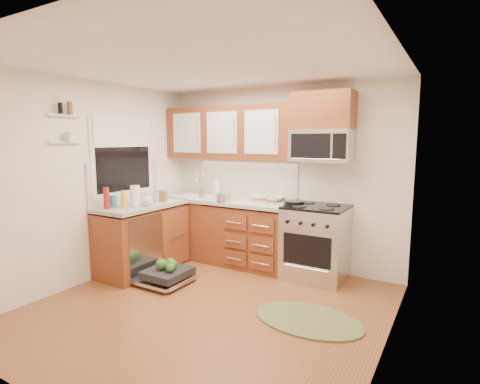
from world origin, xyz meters
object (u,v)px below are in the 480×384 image
Objects in this scene: microwave at (322,146)px; rug at (308,320)px; paper_towel_roll at (135,196)px; bowl_b at (260,197)px; sink at (194,204)px; cutting_board at (262,200)px; upper_cabinets at (228,133)px; range at (316,242)px; skillet at (294,203)px; dishwasher at (165,276)px; bowl_a at (273,199)px; cup at (271,197)px; stock_pot at (223,197)px.

rug is at bearing -75.16° from microwave.
microwave reaches higher than rug.
paper_towel_roll reaches higher than bowl_b.
sink is 1.12m from cutting_board.
upper_cabinets is 1.61m from paper_towel_roll.
paper_towel_roll is at bearing -118.25° from upper_cabinets.
microwave is 1.23× the size of sink.
range is 0.58m from skillet.
bowl_b is (1.17, 1.25, -0.09)m from paper_towel_roll.
microwave reaches higher than sink.
sink reaches higher than dishwasher.
upper_cabinets is 7.63× the size of bowl_a.
dishwasher is at bearing -143.73° from range.
paper_towel_roll is at bearing -136.27° from cutting_board.
dishwasher is at bearing -139.90° from skillet.
rug is (1.88, -0.02, -0.09)m from dishwasher.
sink is at bearing 109.20° from dishwasher.
bowl_a is (0.14, 0.06, 0.02)m from cutting_board.
dishwasher is 2.61× the size of paper_towel_roll.
upper_cabinets is 1.99m from range.
upper_cabinets is at bearing 174.11° from range.
cutting_board is at bearing -45.36° from bowl_b.
range is 1.03m from bowl_b.
cup is (1.18, 0.23, 0.17)m from sink.
range is 1.36× the size of dishwasher.
upper_cabinets is 17.46× the size of cup.
stock_pot is 0.70m from bowl_a.
dishwasher is at bearing -5.89° from paper_towel_roll.
cutting_board is (0.44, 0.32, -0.05)m from stock_pot.
bowl_a is 0.08m from cup.
cutting_board is at bearing 132.74° from rug.
skillet is 0.65m from bowl_b.
range is 3.78× the size of cutting_board.
upper_cabinets is at bearing 111.07° from stock_pot.
bowl_b is (-0.61, 0.24, -0.00)m from skillet.
cup is at bearing 59.66° from dishwasher.
rug is 1.57m from skillet.
rug is 1.99m from cup.
stock_pot is 0.67m from cup.
rug is at bearing -0.59° from dishwasher.
rug is 1.92m from bowl_a.
range is 1.28m from rug.
sink is (-1.93, -0.13, -0.90)m from microwave.
range is at bearing -5.89° from upper_cabinets.
cup is (0.52, 0.43, -0.02)m from stock_pot.
dishwasher is at bearing -140.93° from microwave.
microwave reaches higher than bowl_a.
cutting_board is (0.58, -0.04, -0.94)m from upper_cabinets.
bowl_b reaches higher than sink.
microwave is at bearing 14.59° from stock_pot.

